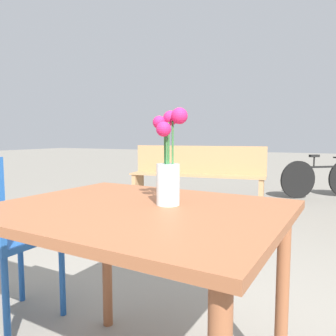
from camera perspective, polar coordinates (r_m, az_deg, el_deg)
The scene contains 4 objects.
table_front at distance 1.18m, azimuth -5.26°, elevation -11.41°, with size 1.03×0.85×0.74m.
flower_vase at distance 1.15m, azimuth 0.09°, elevation -0.04°, with size 0.13×0.12×0.34m.
bench_middle at distance 4.72m, azimuth 5.12°, elevation -0.71°, with size 1.95×0.63×0.85m.
bicycle at distance 5.86m, azimuth 25.24°, elevation -1.56°, with size 1.16×0.96×0.70m.
Camera 1 is at (0.60, -0.96, 0.99)m, focal length 35.00 mm.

